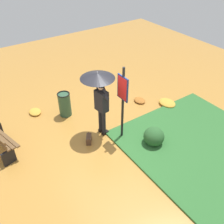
{
  "coord_description": "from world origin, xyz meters",
  "views": [
    {
      "loc": [
        -4.8,
        2.89,
        5.07
      ],
      "look_at": [
        -0.05,
        -0.35,
        0.85
      ],
      "focal_mm": 39.96,
      "sensor_mm": 36.0,
      "label": 1
    }
  ],
  "objects_px": {
    "person_with_umbrella": "(99,88)",
    "trash_bin": "(65,104)",
    "info_sign_post": "(123,96)",
    "handbag": "(89,139)"
  },
  "relations": [
    {
      "from": "person_with_umbrella",
      "to": "trash_bin",
      "type": "xyz_separation_m",
      "value": [
        1.41,
        0.51,
        -1.13
      ]
    },
    {
      "from": "person_with_umbrella",
      "to": "info_sign_post",
      "type": "xyz_separation_m",
      "value": [
        -0.55,
        -0.39,
        -0.11
      ]
    },
    {
      "from": "person_with_umbrella",
      "to": "handbag",
      "type": "relative_size",
      "value": 5.53
    },
    {
      "from": "info_sign_post",
      "to": "handbag",
      "type": "height_order",
      "value": "info_sign_post"
    },
    {
      "from": "person_with_umbrella",
      "to": "handbag",
      "type": "xyz_separation_m",
      "value": [
        -0.22,
        0.55,
        -1.42
      ]
    },
    {
      "from": "info_sign_post",
      "to": "handbag",
      "type": "relative_size",
      "value": 6.22
    },
    {
      "from": "info_sign_post",
      "to": "trash_bin",
      "type": "relative_size",
      "value": 2.76
    },
    {
      "from": "trash_bin",
      "to": "handbag",
      "type": "bearing_deg",
      "value": 178.66
    },
    {
      "from": "info_sign_post",
      "to": "person_with_umbrella",
      "type": "bearing_deg",
      "value": 35.43
    },
    {
      "from": "person_with_umbrella",
      "to": "trash_bin",
      "type": "distance_m",
      "value": 1.88
    }
  ]
}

